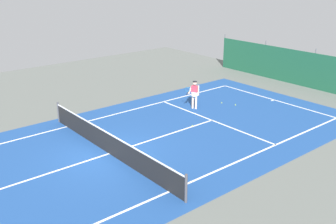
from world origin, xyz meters
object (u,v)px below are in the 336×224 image
at_px(tennis_net, 109,143).
at_px(tennis_ball_near_player, 192,126).
at_px(tennis_ball_midcourt, 235,105).
at_px(tennis_ball_by_sideline, 222,103).
at_px(tennis_player, 194,93).

height_order(tennis_net, tennis_ball_near_player, tennis_net).
relative_size(tennis_ball_near_player, tennis_ball_midcourt, 1.00).
relative_size(tennis_ball_midcourt, tennis_ball_by_sideline, 1.00).
bearing_deg(tennis_net, tennis_ball_by_sideline, 100.46).
relative_size(tennis_player, tennis_ball_by_sideline, 24.85).
bearing_deg(tennis_ball_near_player, tennis_net, -89.84).
bearing_deg(tennis_ball_midcourt, tennis_ball_near_player, -78.86).
xyz_separation_m(tennis_ball_near_player, tennis_ball_by_sideline, (-1.64, 3.94, 0.00)).
relative_size(tennis_ball_near_player, tennis_ball_by_sideline, 1.00).
height_order(tennis_player, tennis_ball_midcourt, tennis_player).
height_order(tennis_net, tennis_ball_midcourt, tennis_net).
xyz_separation_m(tennis_ball_midcourt, tennis_ball_by_sideline, (-0.80, -0.33, 0.00)).
height_order(tennis_player, tennis_ball_near_player, tennis_player).
distance_m(tennis_player, tennis_ball_by_sideline, 2.20).
xyz_separation_m(tennis_net, tennis_ball_midcourt, (-0.85, 9.26, -0.48)).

